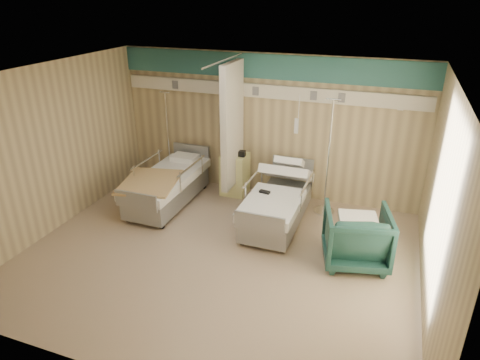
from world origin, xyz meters
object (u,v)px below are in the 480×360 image
bed_left (168,189)px  bedside_cabinet (235,174)px  visitor_armchair (356,237)px  iv_stand_right (325,190)px  bed_right (278,207)px  iv_stand_left (170,164)px

bed_left → bedside_cabinet: bedside_cabinet is taller
visitor_armchair → iv_stand_right: bearing=-77.6°
iv_stand_right → bed_right: bearing=-134.8°
visitor_armchair → bedside_cabinet: bearing=-46.1°
bed_left → iv_stand_left: iv_stand_left is taller
bed_left → bed_right: bearing=0.0°
bed_right → iv_stand_right: iv_stand_right is taller
bedside_cabinet → bed_left: bearing=-139.4°
bed_right → bed_left: bearing=180.0°
bed_right → bedside_cabinet: size_ratio=2.54×
bed_right → bed_left: same height
bed_left → iv_stand_right: iv_stand_right is taller
bedside_cabinet → visitor_armchair: visitor_armchair is taller
visitor_armchair → iv_stand_right: iv_stand_right is taller
bed_right → bed_left: size_ratio=1.00×
bed_right → iv_stand_right: 1.02m
visitor_armchair → iv_stand_left: iv_stand_left is taller
bed_left → iv_stand_right: (2.91, 0.72, 0.13)m
bed_right → bedside_cabinet: bearing=142.0°
bedside_cabinet → visitor_armchair: size_ratio=0.88×
bed_left → visitor_armchair: visitor_armchair is taller
iv_stand_right → iv_stand_left: 3.40m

